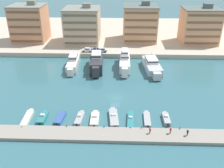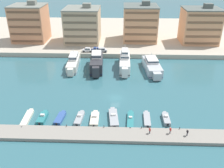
{
  "view_description": "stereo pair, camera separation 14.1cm",
  "coord_description": "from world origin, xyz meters",
  "px_view_note": "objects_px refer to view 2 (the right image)",
  "views": [
    {
      "loc": [
        1.26,
        -64.61,
        37.22
      ],
      "look_at": [
        -1.18,
        4.21,
        2.5
      ],
      "focal_mm": 40.0,
      "sensor_mm": 36.0,
      "label": 1
    },
    {
      "loc": [
        1.4,
        -64.61,
        37.22
      ],
      "look_at": [
        -1.18,
        4.21,
        2.5
      ],
      "focal_mm": 40.0,
      "sensor_mm": 36.0,
      "label": 2
    }
  ],
  "objects_px": {
    "motorboat_teal_left": "(43,118)",
    "car_silver_mid_left": "(102,50)",
    "motorboat_cream_far_left": "(27,119)",
    "yacht_ivory_far_left": "(73,62)",
    "motorboat_grey_right": "(147,119)",
    "pedestrian_far_side": "(170,130)",
    "yacht_white_mid_left": "(125,62)",
    "car_white_far_left": "(87,50)",
    "yacht_silver_center_left": "(152,66)",
    "pedestrian_mid_deck": "(150,130)",
    "motorboat_cream_center": "(95,119)",
    "motorboat_grey_center_right": "(114,118)",
    "motorboat_grey_center_left": "(79,118)",
    "motorboat_grey_far_right": "(166,119)",
    "motorboat_teal_mid_right": "(130,120)",
    "pedestrian_near_edge": "(187,132)",
    "motorboat_blue_mid_left": "(60,118)",
    "yacht_charcoal_left": "(97,63)",
    "car_blue_left": "(96,49)"
  },
  "relations": [
    {
      "from": "motorboat_grey_center_left",
      "to": "motorboat_cream_center",
      "type": "xyz_separation_m",
      "value": [
        3.94,
        -0.11,
        0.01
      ]
    },
    {
      "from": "motorboat_teal_left",
      "to": "car_silver_mid_left",
      "type": "relative_size",
      "value": 1.47
    },
    {
      "from": "pedestrian_near_edge",
      "to": "pedestrian_mid_deck",
      "type": "relative_size",
      "value": 1.07
    },
    {
      "from": "motorboat_grey_far_right",
      "to": "pedestrian_near_edge",
      "type": "xyz_separation_m",
      "value": [
        3.64,
        -6.97,
        1.3
      ]
    },
    {
      "from": "motorboat_cream_center",
      "to": "pedestrian_near_edge",
      "type": "distance_m",
      "value": 22.88
    },
    {
      "from": "motorboat_grey_right",
      "to": "motorboat_grey_far_right",
      "type": "relative_size",
      "value": 1.22
    },
    {
      "from": "motorboat_blue_mid_left",
      "to": "pedestrian_mid_deck",
      "type": "height_order",
      "value": "pedestrian_mid_deck"
    },
    {
      "from": "motorboat_cream_far_left",
      "to": "car_white_far_left",
      "type": "xyz_separation_m",
      "value": [
        9.78,
        47.46,
        2.5
      ]
    },
    {
      "from": "yacht_silver_center_left",
      "to": "pedestrian_mid_deck",
      "type": "relative_size",
      "value": 11.74
    },
    {
      "from": "yacht_white_mid_left",
      "to": "pedestrian_mid_deck",
      "type": "distance_m",
      "value": 40.98
    },
    {
      "from": "motorboat_cream_far_left",
      "to": "pedestrian_near_edge",
      "type": "bearing_deg",
      "value": -8.61
    },
    {
      "from": "motorboat_blue_mid_left",
      "to": "pedestrian_mid_deck",
      "type": "distance_m",
      "value": 23.22
    },
    {
      "from": "motorboat_cream_far_left",
      "to": "yacht_ivory_far_left",
      "type": "bearing_deg",
      "value": 80.42
    },
    {
      "from": "yacht_silver_center_left",
      "to": "motorboat_grey_right",
      "type": "relative_size",
      "value": 2.59
    },
    {
      "from": "yacht_ivory_far_left",
      "to": "yacht_white_mid_left",
      "type": "height_order",
      "value": "yacht_white_mid_left"
    },
    {
      "from": "yacht_ivory_far_left",
      "to": "car_silver_mid_left",
      "type": "height_order",
      "value": "yacht_ivory_far_left"
    },
    {
      "from": "car_silver_mid_left",
      "to": "pedestrian_far_side",
      "type": "relative_size",
      "value": 2.34
    },
    {
      "from": "motorboat_teal_left",
      "to": "pedestrian_mid_deck",
      "type": "distance_m",
      "value": 27.59
    },
    {
      "from": "motorboat_blue_mid_left",
      "to": "motorboat_cream_far_left",
      "type": "bearing_deg",
      "value": -176.32
    },
    {
      "from": "yacht_ivory_far_left",
      "to": "motorboat_blue_mid_left",
      "type": "bearing_deg",
      "value": -85.75
    },
    {
      "from": "motorboat_grey_center_left",
      "to": "motorboat_grey_right",
      "type": "bearing_deg",
      "value": 1.36
    },
    {
      "from": "yacht_white_mid_left",
      "to": "motorboat_grey_right",
      "type": "bearing_deg",
      "value": -80.93
    },
    {
      "from": "yacht_charcoal_left",
      "to": "pedestrian_mid_deck",
      "type": "bearing_deg",
      "value": -67.95
    },
    {
      "from": "motorboat_grey_right",
      "to": "motorboat_cream_far_left",
      "type": "bearing_deg",
      "value": -178.28
    },
    {
      "from": "yacht_ivory_far_left",
      "to": "motorboat_cream_far_left",
      "type": "height_order",
      "value": "yacht_ivory_far_left"
    },
    {
      "from": "motorboat_teal_mid_right",
      "to": "car_silver_mid_left",
      "type": "bearing_deg",
      "value": 102.63
    },
    {
      "from": "motorboat_teal_left",
      "to": "yacht_charcoal_left",
      "type": "bearing_deg",
      "value": 71.98
    },
    {
      "from": "car_silver_mid_left",
      "to": "pedestrian_mid_deck",
      "type": "xyz_separation_m",
      "value": [
        14.83,
        -52.95,
        -1.11
      ]
    },
    {
      "from": "motorboat_teal_left",
      "to": "motorboat_grey_far_right",
      "type": "relative_size",
      "value": 1.03
    },
    {
      "from": "car_blue_left",
      "to": "pedestrian_far_side",
      "type": "bearing_deg",
      "value": -67.2
    },
    {
      "from": "motorboat_blue_mid_left",
      "to": "motorboat_teal_mid_right",
      "type": "xyz_separation_m",
      "value": [
        18.13,
        -0.23,
        0.02
      ]
    },
    {
      "from": "yacht_ivory_far_left",
      "to": "motorboat_grey_right",
      "type": "relative_size",
      "value": 2.53
    },
    {
      "from": "motorboat_grey_center_right",
      "to": "car_silver_mid_left",
      "type": "xyz_separation_m",
      "value": [
        -6.23,
        46.41,
        2.36
      ]
    },
    {
      "from": "car_white_far_left",
      "to": "motorboat_teal_left",
      "type": "bearing_deg",
      "value": -97.02
    },
    {
      "from": "yacht_charcoal_left",
      "to": "motorboat_teal_left",
      "type": "bearing_deg",
      "value": -108.02
    },
    {
      "from": "motorboat_grey_center_left",
      "to": "car_white_far_left",
      "type": "bearing_deg",
      "value": 94.59
    },
    {
      "from": "yacht_white_mid_left",
      "to": "motorboat_teal_left",
      "type": "height_order",
      "value": "yacht_white_mid_left"
    },
    {
      "from": "motorboat_cream_center",
      "to": "motorboat_grey_center_right",
      "type": "distance_m",
      "value": 4.88
    },
    {
      "from": "yacht_ivory_far_left",
      "to": "motorboat_grey_right",
      "type": "bearing_deg",
      "value": -53.94
    },
    {
      "from": "yacht_silver_center_left",
      "to": "motorboat_cream_far_left",
      "type": "bearing_deg",
      "value": -137.02
    },
    {
      "from": "motorboat_cream_center",
      "to": "motorboat_grey_center_right",
      "type": "bearing_deg",
      "value": 7.79
    },
    {
      "from": "yacht_white_mid_left",
      "to": "car_blue_left",
      "type": "height_order",
      "value": "yacht_white_mid_left"
    },
    {
      "from": "motorboat_grey_right",
      "to": "car_white_far_left",
      "type": "distance_m",
      "value": 51.16
    },
    {
      "from": "yacht_silver_center_left",
      "to": "motorboat_grey_center_right",
      "type": "height_order",
      "value": "yacht_silver_center_left"
    },
    {
      "from": "motorboat_grey_far_right",
      "to": "motorboat_teal_mid_right",
      "type": "bearing_deg",
      "value": -175.72
    },
    {
      "from": "motorboat_teal_left",
      "to": "pedestrian_mid_deck",
      "type": "bearing_deg",
      "value": -12.22
    },
    {
      "from": "motorboat_cream_center",
      "to": "pedestrian_mid_deck",
      "type": "height_order",
      "value": "pedestrian_mid_deck"
    },
    {
      "from": "motorboat_grey_right",
      "to": "pedestrian_near_edge",
      "type": "distance_m",
      "value": 11.06
    },
    {
      "from": "motorboat_teal_mid_right",
      "to": "motorboat_grey_far_right",
      "type": "xyz_separation_m",
      "value": [
        9.14,
        0.68,
        0.11
      ]
    },
    {
      "from": "motorboat_grey_center_left",
      "to": "car_white_far_left",
      "type": "xyz_separation_m",
      "value": [
        -3.77,
        46.94,
        2.4
      ]
    }
  ]
}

